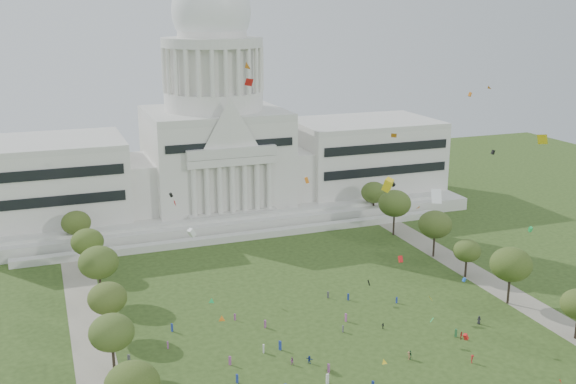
# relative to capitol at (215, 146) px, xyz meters

# --- Properties ---
(ground) EXTENTS (400.00, 400.00, 0.00)m
(ground) POSITION_rel_capitol_xyz_m (0.00, -113.59, -22.30)
(ground) COLOR #2E4318
(ground) RESTS_ON ground
(capitol) EXTENTS (160.00, 64.50, 91.30)m
(capitol) POSITION_rel_capitol_xyz_m (0.00, 0.00, 0.00)
(capitol) COLOR silver
(capitol) RESTS_ON ground
(path_left) EXTENTS (8.00, 160.00, 0.04)m
(path_left) POSITION_rel_capitol_xyz_m (-48.00, -83.59, -22.28)
(path_left) COLOR gray
(path_left) RESTS_ON ground
(path_right) EXTENTS (8.00, 160.00, 0.04)m
(path_right) POSITION_rel_capitol_xyz_m (48.00, -83.59, -22.28)
(path_right) COLOR gray
(path_right) RESTS_ON ground
(row_tree_l_2) EXTENTS (8.42, 8.42, 11.97)m
(row_tree_l_2) POSITION_rel_capitol_xyz_m (-45.04, -96.29, -13.79)
(row_tree_l_2) COLOR black
(row_tree_l_2) RESTS_ON ground
(row_tree_r_2) EXTENTS (9.55, 9.55, 13.58)m
(row_tree_r_2) POSITION_rel_capitol_xyz_m (44.17, -96.15, -12.64)
(row_tree_r_2) COLOR black
(row_tree_r_2) RESTS_ON ground
(row_tree_l_3) EXTENTS (8.12, 8.12, 11.55)m
(row_tree_l_3) POSITION_rel_capitol_xyz_m (-44.09, -79.67, -14.09)
(row_tree_l_3) COLOR black
(row_tree_l_3) RESTS_ON ground
(row_tree_r_3) EXTENTS (7.01, 7.01, 9.98)m
(row_tree_r_3) POSITION_rel_capitol_xyz_m (44.40, -79.10, -15.21)
(row_tree_r_3) COLOR black
(row_tree_r_3) RESTS_ON ground
(row_tree_l_4) EXTENTS (9.29, 9.29, 13.21)m
(row_tree_l_4) POSITION_rel_capitol_xyz_m (-44.08, -61.17, -12.90)
(row_tree_l_4) COLOR black
(row_tree_l_4) RESTS_ON ground
(row_tree_r_4) EXTENTS (9.19, 9.19, 13.06)m
(row_tree_r_4) POSITION_rel_capitol_xyz_m (44.76, -63.55, -13.01)
(row_tree_r_4) COLOR black
(row_tree_r_4) RESTS_ON ground
(row_tree_l_5) EXTENTS (8.33, 8.33, 11.85)m
(row_tree_l_5) POSITION_rel_capitol_xyz_m (-45.22, -42.58, -13.88)
(row_tree_l_5) COLOR black
(row_tree_l_5) RESTS_ON ground
(row_tree_r_5) EXTENTS (9.82, 9.82, 13.96)m
(row_tree_r_5) POSITION_rel_capitol_xyz_m (43.49, -43.40, -12.37)
(row_tree_r_5) COLOR black
(row_tree_r_5) RESTS_ON ground
(row_tree_l_6) EXTENTS (8.19, 8.19, 11.64)m
(row_tree_l_6) POSITION_rel_capitol_xyz_m (-46.87, -24.45, -14.02)
(row_tree_l_6) COLOR black
(row_tree_l_6) RESTS_ON ground
(row_tree_r_6) EXTENTS (8.42, 8.42, 11.97)m
(row_tree_r_6) POSITION_rel_capitol_xyz_m (45.96, -25.46, -13.79)
(row_tree_r_6) COLOR black
(row_tree_r_6) RESTS_ON ground
(person_0) EXTENTS (1.09, 0.93, 1.89)m
(person_0) POSITION_rel_capitol_xyz_m (31.46, -102.76, -21.35)
(person_0) COLOR #26262B
(person_0) RESTS_ON ground
(person_2) EXTENTS (0.80, 0.88, 1.53)m
(person_2) POSITION_rel_capitol_xyz_m (23.96, -107.21, -21.53)
(person_2) COLOR #B21E1E
(person_2) RESTS_ON ground
(person_3) EXTENTS (0.59, 1.10, 1.69)m
(person_3) POSITION_rel_capitol_xyz_m (9.32, -110.87, -21.45)
(person_3) COLOR olive
(person_3) RESTS_ON ground
(person_4) EXTENTS (0.66, 1.12, 1.85)m
(person_4) POSITION_rel_capitol_xyz_m (9.66, -110.82, -21.37)
(person_4) COLOR #33723F
(person_4) RESTS_ON ground
(person_5) EXTENTS (1.43, 1.48, 1.59)m
(person_5) POSITION_rel_capitol_xyz_m (-9.37, -105.42, -21.50)
(person_5) COLOR navy
(person_5) RESTS_ON ground
(person_8) EXTENTS (0.85, 0.66, 1.54)m
(person_8) POSITION_rel_capitol_xyz_m (-12.68, -104.68, -21.53)
(person_8) COLOR #994C8C
(person_8) RESTS_ON ground
(person_9) EXTENTS (1.20, 1.21, 1.74)m
(person_9) POSITION_rel_capitol_xyz_m (20.09, -116.36, -21.42)
(person_9) COLOR #B21E1E
(person_9) RESTS_ON ground
(person_10) EXTENTS (0.64, 0.90, 1.38)m
(person_10) POSITION_rel_capitol_xyz_m (10.88, -97.47, -21.60)
(person_10) COLOR #26262B
(person_10) RESTS_ON ground
(distant_crowd) EXTENTS (65.84, 39.72, 1.95)m
(distant_crowd) POSITION_rel_capitol_xyz_m (-14.98, -100.58, -21.41)
(distant_crowd) COLOR #26262B
(distant_crowd) RESTS_ON ground
(kite_swarm) EXTENTS (84.05, 95.33, 53.99)m
(kite_swarm) POSITION_rel_capitol_xyz_m (1.32, -107.01, 3.50)
(kite_swarm) COLOR orange
(kite_swarm) RESTS_ON ground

